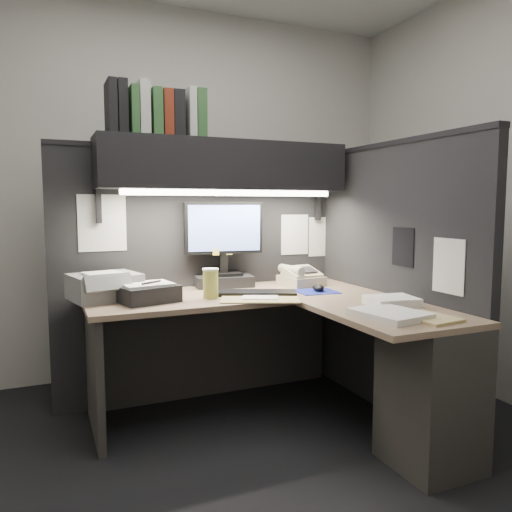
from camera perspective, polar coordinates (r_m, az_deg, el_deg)
name	(u,v)px	position (r m, az deg, el deg)	size (l,w,h in m)	color
floor	(253,455)	(2.71, -0.39, -21.77)	(3.50, 3.50, 0.00)	black
wall_back	(175,193)	(3.83, -9.23, 7.16)	(3.50, 0.04, 2.70)	#B8B6AF
partition_back	(202,274)	(3.32, -6.17, -2.10)	(1.90, 0.06, 1.60)	black
partition_right	(391,282)	(3.10, 15.21, -2.84)	(0.06, 1.50, 1.60)	black
desk	(327,359)	(2.72, 8.08, -11.62)	(1.70, 1.53, 0.73)	#91745C
overhead_shelf	(224,166)	(3.16, -3.66, 10.25)	(1.55, 0.34, 0.30)	black
task_light_tube	(232,193)	(3.02, -2.74, 7.22)	(0.04, 0.04, 1.32)	white
monitor	(224,253)	(3.23, -3.71, 0.33)	(0.51, 0.27, 0.55)	black
keyboard	(257,293)	(2.94, 0.06, -4.24)	(0.47, 0.16, 0.02)	black
mousepad	(316,291)	(3.07, 6.92, -4.04)	(0.24, 0.22, 0.00)	navy
mouse	(318,288)	(3.07, 7.12, -3.61)	(0.07, 0.11, 0.04)	black
telephone	(301,278)	(3.32, 5.20, -2.47)	(0.24, 0.25, 0.10)	#B6AE8C
coffee_cup	(211,284)	(2.84, -5.22, -3.24)	(0.09, 0.09, 0.16)	#CDB952
printer	(105,286)	(2.93, -16.92, -3.35)	(0.36, 0.30, 0.14)	gray
notebook_stack	(147,293)	(2.80, -12.34, -4.19)	(0.30, 0.25, 0.09)	black
open_folder	(260,298)	(2.82, 0.47, -4.86)	(0.43, 0.28, 0.01)	tan
paper_stack_a	(392,301)	(2.73, 15.25, -5.01)	(0.24, 0.21, 0.05)	white
paper_stack_b	(390,314)	(2.44, 15.04, -6.44)	(0.26, 0.32, 0.03)	white
manila_stack	(429,318)	(2.46, 19.13, -6.70)	(0.20, 0.25, 0.01)	tan
binder_row	(156,113)	(3.09, -11.38, 15.74)	(0.56, 0.25, 0.31)	black
pinned_papers	(280,238)	(3.10, 2.76, 2.08)	(1.76, 1.31, 0.51)	white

